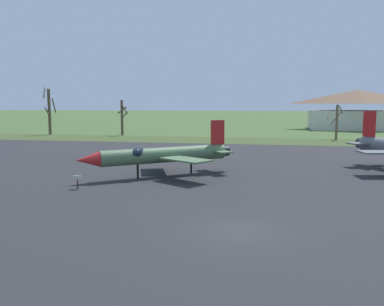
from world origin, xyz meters
name	(u,v)px	position (x,y,z in m)	size (l,w,h in m)	color
ground_plane	(237,232)	(0.00, 0.00, 0.00)	(600.00, 600.00, 0.00)	#425B2D
asphalt_apron	(252,175)	(0.00, 15.26, 0.03)	(90.92, 50.86, 0.05)	#28282B
grass_verge_strip	(261,141)	(0.00, 46.69, 0.03)	(150.92, 12.00, 0.06)	#3C4D24
jet_fighter_front_left	(161,155)	(-7.38, 13.18, 1.86)	(11.56, 9.85, 4.59)	#4C6B47
info_placard_front_left	(78,181)	(-11.84, 7.31, 0.65)	(0.60, 0.26, 1.02)	black
bare_tree_far_left	(49,111)	(-40.20, 52.45, 4.61)	(2.39, 2.35, 9.05)	brown
bare_tree_left_of_center	(122,117)	(-25.83, 53.32, 3.50)	(2.16, 2.14, 6.63)	brown
bare_tree_center	(336,121)	(12.09, 51.43, 3.16)	(2.69, 2.69, 5.80)	brown
visitor_building	(358,110)	(21.12, 80.55, 4.57)	(22.14, 12.81, 9.13)	beige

